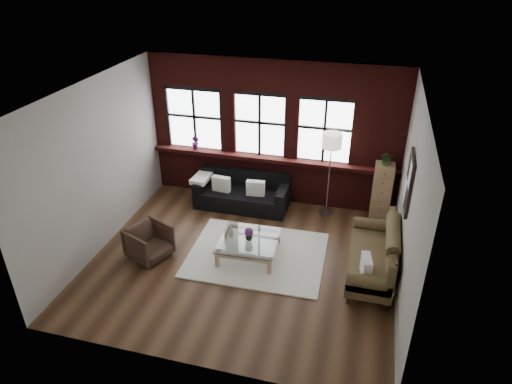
% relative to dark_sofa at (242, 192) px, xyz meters
% --- Properties ---
extents(floor, '(5.50, 5.50, 0.00)m').
position_rel_dark_sofa_xyz_m(floor, '(0.57, -1.90, -0.37)').
color(floor, '#392315').
rests_on(floor, ground).
extents(ceiling, '(5.50, 5.50, 0.00)m').
position_rel_dark_sofa_xyz_m(ceiling, '(0.57, -1.90, 2.83)').
color(ceiling, white).
rests_on(ceiling, ground).
extents(wall_back, '(5.50, 0.00, 5.50)m').
position_rel_dark_sofa_xyz_m(wall_back, '(0.57, 0.60, 1.23)').
color(wall_back, '#A3A098').
rests_on(wall_back, ground).
extents(wall_front, '(5.50, 0.00, 5.50)m').
position_rel_dark_sofa_xyz_m(wall_front, '(0.57, -4.40, 1.23)').
color(wall_front, '#A3A098').
rests_on(wall_front, ground).
extents(wall_left, '(0.00, 5.00, 5.00)m').
position_rel_dark_sofa_xyz_m(wall_left, '(-2.18, -1.90, 1.23)').
color(wall_left, '#A3A098').
rests_on(wall_left, ground).
extents(wall_right, '(0.00, 5.00, 5.00)m').
position_rel_dark_sofa_xyz_m(wall_right, '(3.32, -1.90, 1.23)').
color(wall_right, '#A3A098').
rests_on(wall_right, ground).
extents(brick_backwall, '(5.50, 0.12, 3.20)m').
position_rel_dark_sofa_xyz_m(brick_backwall, '(0.57, 0.54, 1.23)').
color(brick_backwall, '#441110').
rests_on(brick_backwall, floor).
extents(sill_ledge, '(5.50, 0.30, 0.08)m').
position_rel_dark_sofa_xyz_m(sill_ledge, '(0.57, 0.45, 0.67)').
color(sill_ledge, '#441110').
rests_on(sill_ledge, brick_backwall).
extents(window_left, '(1.38, 0.10, 1.50)m').
position_rel_dark_sofa_xyz_m(window_left, '(-1.23, 0.55, 1.38)').
color(window_left, black).
rests_on(window_left, brick_backwall).
extents(window_mid, '(1.38, 0.10, 1.50)m').
position_rel_dark_sofa_xyz_m(window_mid, '(0.27, 0.55, 1.38)').
color(window_mid, black).
rests_on(window_mid, brick_backwall).
extents(window_right, '(1.38, 0.10, 1.50)m').
position_rel_dark_sofa_xyz_m(window_right, '(1.67, 0.55, 1.38)').
color(window_right, black).
rests_on(window_right, brick_backwall).
extents(wall_poster, '(0.05, 0.74, 0.94)m').
position_rel_dark_sofa_xyz_m(wall_poster, '(3.29, -1.60, 1.48)').
color(wall_poster, black).
rests_on(wall_poster, wall_right).
extents(shag_rug, '(2.58, 2.05, 0.03)m').
position_rel_dark_sofa_xyz_m(shag_rug, '(0.79, -1.68, -0.36)').
color(shag_rug, white).
rests_on(shag_rug, floor).
extents(dark_sofa, '(2.04, 0.83, 0.74)m').
position_rel_dark_sofa_xyz_m(dark_sofa, '(0.00, 0.00, 0.00)').
color(dark_sofa, black).
rests_on(dark_sofa, floor).
extents(pillow_a, '(0.41, 0.17, 0.34)m').
position_rel_dark_sofa_xyz_m(pillow_a, '(-0.44, -0.10, 0.19)').
color(pillow_a, white).
rests_on(pillow_a, dark_sofa).
extents(pillow_b, '(0.41, 0.18, 0.34)m').
position_rel_dark_sofa_xyz_m(pillow_b, '(0.34, -0.10, 0.19)').
color(pillow_b, white).
rests_on(pillow_b, dark_sofa).
extents(vintage_settee, '(0.86, 1.93, 1.03)m').
position_rel_dark_sofa_xyz_m(vintage_settee, '(2.87, -1.74, 0.15)').
color(vintage_settee, '#4F4124').
rests_on(vintage_settee, floor).
extents(pillow_settee, '(0.20, 0.40, 0.34)m').
position_rel_dark_sofa_xyz_m(pillow_settee, '(2.79, -2.33, 0.25)').
color(pillow_settee, white).
rests_on(pillow_settee, vintage_settee).
extents(armchair, '(0.92, 0.91, 0.65)m').
position_rel_dark_sofa_xyz_m(armchair, '(-1.15, -2.24, -0.05)').
color(armchair, '#34231A').
rests_on(armchair, floor).
extents(coffee_table, '(1.13, 1.13, 0.36)m').
position_rel_dark_sofa_xyz_m(coffee_table, '(0.64, -1.73, -0.20)').
color(coffee_table, tan).
rests_on(coffee_table, shag_rug).
extents(vase, '(0.17, 0.17, 0.14)m').
position_rel_dark_sofa_xyz_m(vase, '(0.64, -1.73, 0.05)').
color(vase, '#B2B2B2').
rests_on(vase, coffee_table).
extents(flowers, '(0.17, 0.17, 0.17)m').
position_rel_dark_sofa_xyz_m(flowers, '(0.64, -1.73, 0.16)').
color(flowers, '#5F2366').
rests_on(flowers, vase).
extents(drawer_chest, '(0.39, 0.39, 1.27)m').
position_rel_dark_sofa_xyz_m(drawer_chest, '(2.97, 0.26, 0.27)').
color(drawer_chest, tan).
rests_on(drawer_chest, floor).
extents(potted_plant_top, '(0.28, 0.24, 0.30)m').
position_rel_dark_sofa_xyz_m(potted_plant_top, '(2.97, 0.26, 1.05)').
color(potted_plant_top, '#2D5923').
rests_on(potted_plant_top, drawer_chest).
extents(floor_lamp, '(0.40, 0.40, 2.02)m').
position_rel_dark_sofa_xyz_m(floor_lamp, '(1.87, 0.17, 0.64)').
color(floor_lamp, '#A5A5A8').
rests_on(floor_lamp, floor).
extents(sill_plant, '(0.23, 0.21, 0.34)m').
position_rel_dark_sofa_xyz_m(sill_plant, '(-1.20, 0.42, 0.88)').
color(sill_plant, '#5F2366').
rests_on(sill_plant, sill_ledge).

